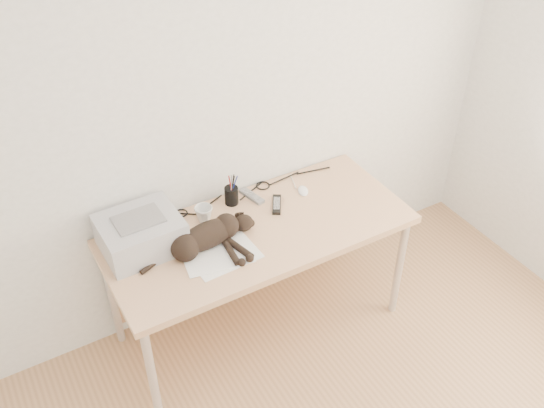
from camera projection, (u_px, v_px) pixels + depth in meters
wall_back at (222, 103)px, 3.04m from camera, size 3.50×0.00×3.50m
desk at (251, 238)px, 3.28m from camera, size 1.60×0.70×0.74m
printer at (141, 233)px, 2.97m from camera, size 0.39×0.34×0.18m
papers at (220, 255)px, 2.97m from camera, size 0.38×0.29×0.01m
cat at (205, 238)px, 2.98m from camera, size 0.64×0.30×0.14m
mug at (204, 214)px, 3.16m from camera, size 0.13×0.13×0.09m
pen_cup at (231, 195)px, 3.28m from camera, size 0.07×0.07×0.19m
remote_grey at (252, 196)px, 3.34m from camera, size 0.08×0.17×0.02m
remote_black at (277, 205)px, 3.28m from camera, size 0.12×0.16×0.02m
mouse at (303, 189)px, 3.38m from camera, size 0.09×0.11×0.03m
cable_tangle at (231, 196)px, 3.35m from camera, size 1.36×0.08×0.01m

